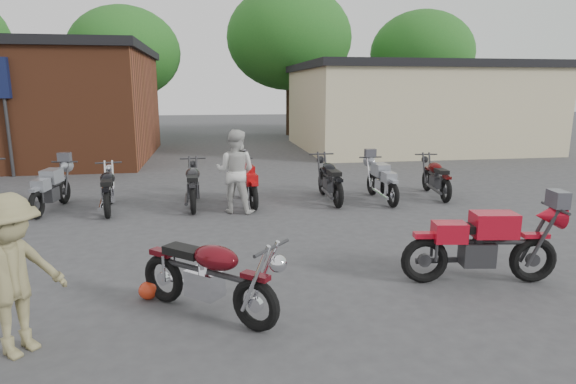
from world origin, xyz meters
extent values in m
plane|color=#3A3A3C|center=(0.00, 0.00, 0.00)|extent=(90.00, 90.00, 0.00)
cube|color=#C4BC8C|center=(8.50, 15.00, 1.75)|extent=(10.00, 8.00, 3.50)
ellipsoid|color=red|center=(-1.51, 0.07, 0.12)|extent=(0.33, 0.33, 0.24)
imported|color=silver|center=(-0.11, 4.41, 0.92)|extent=(1.07, 0.96, 1.83)
imported|color=#867C52|center=(-2.65, -1.06, 0.85)|extent=(1.17, 1.25, 1.69)
camera|label=1|loc=(-0.66, -6.00, 2.70)|focal=30.00mm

